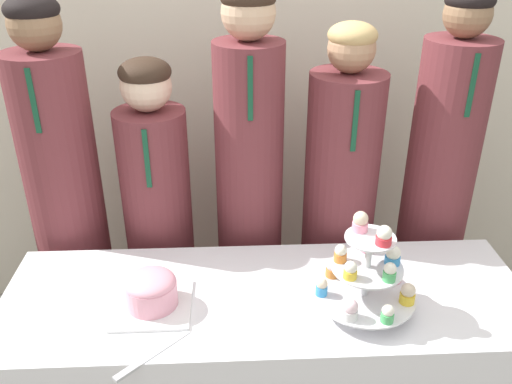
# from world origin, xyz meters

# --- Properties ---
(wall_back) EXTENTS (9.00, 0.06, 2.70)m
(wall_back) POSITION_xyz_m (0.00, 1.35, 1.35)
(wall_back) COLOR beige
(wall_back) RESTS_ON ground_plane
(table) EXTENTS (1.71, 0.58, 0.75)m
(table) POSITION_xyz_m (0.00, 0.29, 0.37)
(table) COLOR white
(table) RESTS_ON ground_plane
(round_cake) EXTENTS (0.24, 0.24, 0.12)m
(round_cake) POSITION_xyz_m (-0.36, 0.25, 0.81)
(round_cake) COLOR white
(round_cake) RESTS_ON table
(cake_knife) EXTENTS (0.20, 0.19, 0.01)m
(cake_knife) POSITION_xyz_m (-0.36, 0.01, 0.75)
(cake_knife) COLOR silver
(cake_knife) RESTS_ON table
(cupcake_stand) EXTENTS (0.31, 0.31, 0.32)m
(cupcake_stand) POSITION_xyz_m (0.30, 0.21, 0.88)
(cupcake_stand) COLOR silver
(cupcake_stand) RESTS_ON table
(student_0) EXTENTS (0.28, 0.29, 1.62)m
(student_0) POSITION_xyz_m (-0.75, 0.77, 0.78)
(student_0) COLOR brown
(student_0) RESTS_ON ground_plane
(student_1) EXTENTS (0.27, 0.27, 1.41)m
(student_1) POSITION_xyz_m (-0.40, 0.77, 0.68)
(student_1) COLOR brown
(student_1) RESTS_ON ground_plane
(student_2) EXTENTS (0.26, 0.26, 1.66)m
(student_2) POSITION_xyz_m (-0.03, 0.77, 0.81)
(student_2) COLOR brown
(student_2) RESTS_ON ground_plane
(student_3) EXTENTS (0.29, 0.29, 1.52)m
(student_3) POSITION_xyz_m (0.32, 0.77, 0.72)
(student_3) COLOR brown
(student_3) RESTS_ON ground_plane
(student_4) EXTENTS (0.27, 0.27, 1.64)m
(student_4) POSITION_xyz_m (0.72, 0.77, 0.78)
(student_4) COLOR brown
(student_4) RESTS_ON ground_plane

